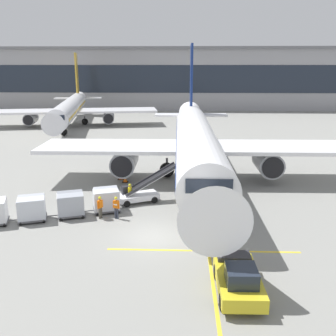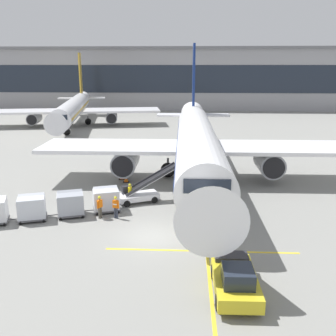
% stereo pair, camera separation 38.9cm
% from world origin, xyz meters
% --- Properties ---
extents(ground_plane, '(600.00, 600.00, 0.00)m').
position_xyz_m(ground_plane, '(0.00, 0.00, 0.00)').
color(ground_plane, gray).
extents(parked_airplane, '(30.71, 40.68, 13.88)m').
position_xyz_m(parked_airplane, '(3.30, 13.16, 3.80)').
color(parked_airplane, white).
rests_on(parked_airplane, ground).
extents(belt_loader, '(5.31, 3.37, 3.07)m').
position_xyz_m(belt_loader, '(-1.51, 6.56, 0.87)').
color(belt_loader, silver).
rests_on(belt_loader, ground).
extents(baggage_cart_lead, '(2.83, 2.15, 1.91)m').
position_xyz_m(baggage_cart_lead, '(-3.96, 4.29, 1.00)').
color(baggage_cart_lead, '#515156').
rests_on(baggage_cart_lead, ground).
extents(baggage_cart_second, '(2.83, 2.15, 1.91)m').
position_xyz_m(baggage_cart_second, '(-6.47, 3.22, 1.00)').
color(baggage_cart_second, '#515156').
rests_on(baggage_cart_second, ground).
extents(baggage_cart_third, '(2.83, 2.15, 1.91)m').
position_xyz_m(baggage_cart_third, '(-9.09, 2.27, 1.00)').
color(baggage_cart_third, '#515156').
rests_on(baggage_cart_third, ground).
extents(pushback_tug, '(2.18, 4.43, 1.83)m').
position_xyz_m(pushback_tug, '(4.80, -6.53, 0.83)').
color(pushback_tug, gold).
rests_on(pushback_tug, ground).
extents(ground_crew_by_loader, '(0.54, 0.37, 1.74)m').
position_xyz_m(ground_crew_by_loader, '(-2.94, 2.86, 1.00)').
color(ground_crew_by_loader, '#333847').
rests_on(ground_crew_by_loader, ground).
extents(ground_crew_by_carts, '(0.26, 0.57, 1.74)m').
position_xyz_m(ground_crew_by_carts, '(-2.33, 6.02, 1.00)').
color(ground_crew_by_carts, black).
rests_on(ground_crew_by_carts, ground).
extents(ground_crew_marshaller, '(0.40, 0.50, 1.74)m').
position_xyz_m(ground_crew_marshaller, '(-4.14, 2.85, 1.00)').
color(ground_crew_marshaller, '#514C42').
rests_on(ground_crew_marshaller, ground).
extents(safety_cone_engine_keepout, '(0.69, 0.69, 0.78)m').
position_xyz_m(safety_cone_engine_keepout, '(-4.16, 12.99, 0.38)').
color(safety_cone_engine_keepout, black).
rests_on(safety_cone_engine_keepout, ground).
extents(safety_cone_wingtip, '(0.56, 0.56, 0.64)m').
position_xyz_m(safety_cone_wingtip, '(-3.62, 12.01, 0.31)').
color(safety_cone_wingtip, black).
rests_on(safety_cone_wingtip, ground).
extents(apron_guidance_line_lead_in, '(0.20, 110.00, 0.01)m').
position_xyz_m(apron_guidance_line_lead_in, '(3.62, 12.45, 0.00)').
color(apron_guidance_line_lead_in, yellow).
rests_on(apron_guidance_line_lead_in, ground).
extents(apron_guidance_line_stop_bar, '(12.00, 0.20, 0.01)m').
position_xyz_m(apron_guidance_line_stop_bar, '(3.31, -2.04, 0.00)').
color(apron_guidance_line_stop_bar, yellow).
rests_on(apron_guidance_line_stop_bar, ground).
extents(terminal_building, '(129.19, 21.93, 15.53)m').
position_xyz_m(terminal_building, '(-4.58, 83.19, 7.71)').
color(terminal_building, '#939399').
rests_on(terminal_building, ground).
extents(distant_airplane, '(33.00, 41.35, 13.77)m').
position_xyz_m(distant_airplane, '(-19.15, 47.42, 3.23)').
color(distant_airplane, white).
rests_on(distant_airplane, ground).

